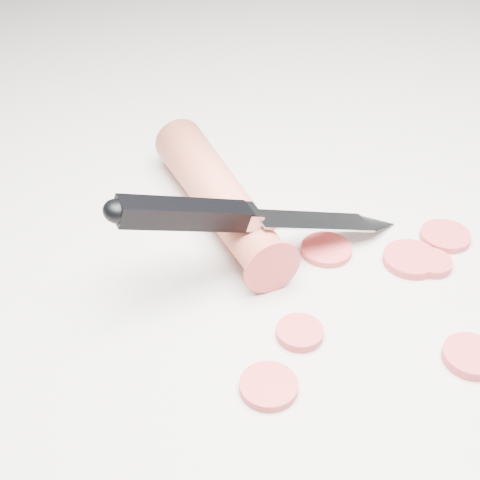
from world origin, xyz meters
TOP-DOWN VIEW (x-y plane):
  - ground at (0.00, 0.00)m, footprint 2.40×2.40m
  - carrot at (-0.02, 0.11)m, footprint 0.09×0.19m
  - carrot_slice_0 at (-0.10, -0.05)m, footprint 0.04×0.04m
  - carrot_slice_1 at (-0.06, -0.03)m, footprint 0.03×0.03m
  - carrot_slice_2 at (0.06, -0.03)m, footprint 0.04×0.04m
  - carrot_slice_3 at (0.07, -0.04)m, footprint 0.03×0.03m
  - carrot_slice_4 at (0.10, -0.03)m, footprint 0.04×0.04m
  - carrot_slice_5 at (0.02, 0.02)m, footprint 0.04×0.04m
  - carrot_slice_6 at (0.01, -0.11)m, footprint 0.04×0.04m
  - kitchen_knife at (-0.02, 0.04)m, footprint 0.23×0.09m

SIDE VIEW (x-z plane):
  - ground at x=0.00m, z-range 0.00..0.00m
  - carrot_slice_5 at x=0.02m, z-range 0.00..0.01m
  - carrot_slice_0 at x=-0.10m, z-range 0.00..0.01m
  - carrot_slice_4 at x=0.10m, z-range 0.00..0.01m
  - carrot_slice_1 at x=-0.06m, z-range 0.00..0.01m
  - carrot_slice_2 at x=0.06m, z-range 0.00..0.01m
  - carrot_slice_3 at x=0.07m, z-range 0.00..0.01m
  - carrot_slice_6 at x=0.01m, z-range 0.00..0.01m
  - carrot at x=-0.02m, z-range 0.00..0.04m
  - kitchen_knife at x=-0.02m, z-range 0.00..0.09m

